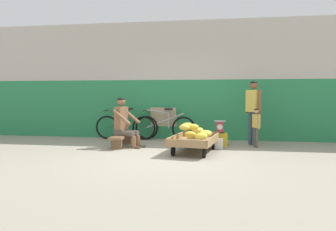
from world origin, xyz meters
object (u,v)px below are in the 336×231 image
Objects in this scene: weighing_scale at (220,127)px; customer_child at (256,124)px; bicycle_near_left at (125,126)px; shopping_bag at (219,144)px; bicycle_far_left at (165,127)px; sign_board at (164,123)px; low_bench at (121,138)px; plastic_crate at (220,139)px; customer_adult at (253,106)px; vendor_seated at (124,122)px; banana_cart at (194,141)px.

weighing_scale is 0.34× the size of customer_child.
shopping_bag is (2.50, -1.15, -0.23)m from bicycle_near_left.
customer_child is 1.01m from shopping_bag.
bicycle_near_left is 1.08m from bicycle_far_left.
sign_board is 0.97× the size of customer_child.
bicycle_near_left reaches higher than low_bench.
plastic_crate is at bearing 90.00° from weighing_scale.
plastic_crate is 0.24× the size of customer_adult.
customer_adult is at bearing 96.54° from customer_child.
bicycle_near_left is 1.05m from sign_board.
customer_adult is (3.05, 0.65, 0.75)m from low_bench.
weighing_scale is 0.84m from customer_child.
vendor_seated is 4.75× the size of shopping_bag.
customer_child reaches higher than sign_board.
weighing_scale reaches higher than plastic_crate.
customer_adult reaches higher than low_bench.
weighing_scale is at bearing 12.13° from low_bench.
vendor_seated is at bearing -173.37° from customer_child.
weighing_scale is at bearing 168.53° from customer_child.
bicycle_near_left is at bearing 171.79° from customer_adult.
customer_child is (0.82, -0.17, 0.10)m from weighing_scale.
customer_adult is at bearing -13.16° from bicycle_far_left.
weighing_scale is 0.94m from customer_adult.
vendor_seated reaches higher than bicycle_near_left.
bicycle_near_left is 1.92× the size of sign_board.
banana_cart is at bearing -136.96° from shopping_bag.
vendor_seated is 3.03m from customer_child.
low_bench is at bearing -125.37° from bicycle_far_left.
banana_cart is 1.36× the size of vendor_seated.
sign_board is (0.68, 1.43, -0.14)m from vendor_seated.
low_bench is 4.61× the size of shopping_bag.
weighing_scale is 2.60m from bicycle_near_left.
bicycle_near_left is at bearing 165.81° from plastic_crate.
shopping_bag is (2.25, -0.03, -0.08)m from low_bench.
plastic_crate is 0.22× the size of bicycle_far_left.
customer_adult reaches higher than vendor_seated.
customer_adult is 1.34m from shopping_bag.
weighing_scale is 1.60m from bicycle_far_left.
plastic_crate is 0.30m from weighing_scale.
vendor_seated is 2.25m from weighing_scale.
banana_cart reaches higher than shopping_bag.
low_bench is 3.21m from customer_adult.
customer_child reaches higher than low_bench.
customer_child is (0.04, -0.33, -0.40)m from customer_adult.
customer_child reaches higher than plastic_crate.
shopping_bag is (-0.84, -0.35, -0.43)m from customer_child.
vendor_seated is at bearing -74.09° from bicycle_near_left.
shopping_bag is at bearing -0.02° from vendor_seated.
bicycle_far_left is at bearing 154.70° from weighing_scale.
vendor_seated reaches higher than shopping_bag.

